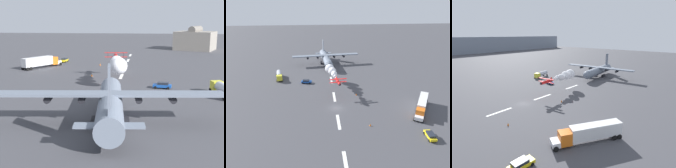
% 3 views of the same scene
% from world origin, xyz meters
% --- Properties ---
extents(ground_plane, '(440.00, 440.00, 0.00)m').
position_xyz_m(ground_plane, '(0.00, 0.00, 0.00)').
color(ground_plane, '#424247').
rests_on(ground_plane, ground).
extents(runway_stripe_0, '(8.00, 0.90, 0.01)m').
position_xyz_m(runway_stripe_0, '(-42.21, 0.00, 0.01)').
color(runway_stripe_0, white).
rests_on(runway_stripe_0, ground).
extents(runway_stripe_1, '(8.00, 0.90, 0.01)m').
position_xyz_m(runway_stripe_1, '(-25.33, 0.00, 0.01)').
color(runway_stripe_1, white).
rests_on(runway_stripe_1, ground).
extents(runway_stripe_2, '(8.00, 0.90, 0.01)m').
position_xyz_m(runway_stripe_2, '(-8.44, 0.00, 0.01)').
color(runway_stripe_2, white).
rests_on(runway_stripe_2, ground).
extents(runway_stripe_3, '(8.00, 0.90, 0.01)m').
position_xyz_m(runway_stripe_3, '(8.44, 0.00, 0.01)').
color(runway_stripe_3, white).
rests_on(runway_stripe_3, ground).
extents(runway_stripe_4, '(8.00, 0.90, 0.01)m').
position_xyz_m(runway_stripe_4, '(25.33, 0.00, 0.01)').
color(runway_stripe_4, white).
rests_on(runway_stripe_4, ground).
extents(cargo_transport_plane, '(27.45, 36.01, 11.15)m').
position_xyz_m(cargo_transport_plane, '(48.53, 1.35, 3.36)').
color(cargo_transport_plane, slate).
rests_on(cargo_transport_plane, ground).
extents(stunt_biplane_red, '(21.38, 7.38, 3.96)m').
position_xyz_m(stunt_biplane_red, '(21.27, 0.07, 5.70)').
color(stunt_biplane_red, red).
extents(semi_truck_orange, '(14.38, 10.29, 3.70)m').
position_xyz_m(semi_truck_orange, '(-4.15, -27.75, 2.13)').
color(semi_truck_orange, silver).
rests_on(semi_truck_orange, ground).
extents(fuel_tanker_truck, '(8.89, 4.24, 2.90)m').
position_xyz_m(fuel_tanker_truck, '(29.14, 23.39, 1.74)').
color(fuel_tanker_truck, yellow).
rests_on(fuel_tanker_truck, ground).
extents(followme_car_yellow, '(4.64, 2.28, 1.52)m').
position_xyz_m(followme_car_yellow, '(-18.24, -23.44, 0.81)').
color(followme_car_yellow, yellow).
rests_on(followme_car_yellow, ground).
extents(airport_staff_sedan, '(2.56, 4.54, 1.52)m').
position_xyz_m(airport_staff_sedan, '(22.83, 10.94, 0.81)').
color(airport_staff_sedan, '#194CA5').
rests_on(airport_staff_sedan, ground).
extents(hangar_building, '(21.74, 23.05, 11.97)m').
position_xyz_m(hangar_building, '(-68.54, 31.45, 5.01)').
color(hangar_building, gray).
rests_on(hangar_building, ground).
extents(traffic_cone_near, '(0.44, 0.44, 0.75)m').
position_xyz_m(traffic_cone_near, '(-11.39, -8.97, 0.38)').
color(traffic_cone_near, orange).
rests_on(traffic_cone_near, ground).
extents(traffic_cone_far, '(0.44, 0.44, 0.75)m').
position_xyz_m(traffic_cone_far, '(9.06, -8.42, 0.38)').
color(traffic_cone_far, orange).
rests_on(traffic_cone_far, ground).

